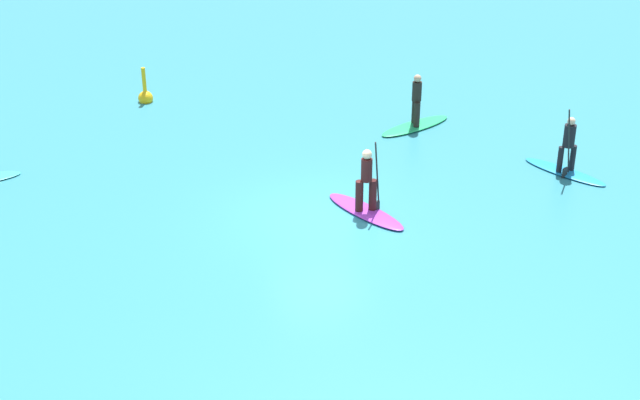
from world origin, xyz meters
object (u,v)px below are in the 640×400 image
Objects in this scene: surfer_on_purple_board at (366,198)px; marker_buoy at (145,96)px; surfer_on_blue_board at (567,157)px; surfer_on_green_board at (416,116)px.

surfer_on_purple_board is 2.09× the size of marker_buoy.
surfer_on_green_board is (-2.65, 4.61, -0.11)m from surfer_on_blue_board.
surfer_on_purple_board reaches higher than marker_buoy.
surfer_on_purple_board reaches higher than surfer_on_green_board.
surfer_on_purple_board is 6.20m from surfer_on_green_board.
surfer_on_green_board is at bearing 121.25° from surfer_on_purple_board.
surfer_on_green_board is 2.12× the size of marker_buoy.
surfer_on_blue_board is at bearing 71.42° from surfer_on_purple_board.
marker_buoy is (-10.45, 9.84, -0.31)m from surfer_on_blue_board.
surfer_on_blue_board is 5.32m from surfer_on_green_board.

